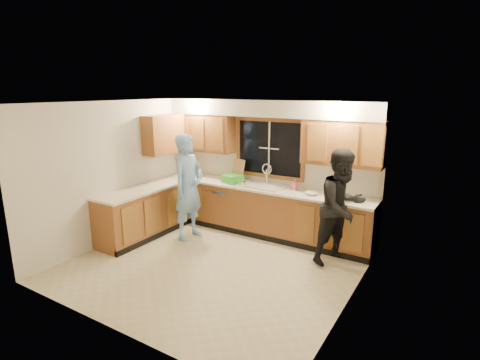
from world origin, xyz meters
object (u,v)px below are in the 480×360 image
(stove, at_px, (120,222))
(bowl, at_px, (312,194))
(woman, at_px, (342,207))
(dishwasher, at_px, (224,205))
(knife_block, at_px, (190,169))
(sink, at_px, (262,189))
(soap_bottle, at_px, (295,185))
(dish_crate, at_px, (233,179))
(man, at_px, (188,187))

(stove, bearing_deg, bowl, 32.08)
(woman, bearing_deg, stove, 142.12)
(dishwasher, xyz_separation_m, knife_block, (-0.90, 0.09, 0.63))
(sink, xyz_separation_m, dishwasher, (-0.85, -0.01, -0.45))
(woman, relative_size, bowl, 8.68)
(soap_bottle, bearing_deg, dish_crate, -173.76)
(woman, bearing_deg, sink, 105.28)
(sink, height_order, dish_crate, sink)
(dishwasher, xyz_separation_m, man, (-0.19, -0.86, 0.55))
(bowl, bearing_deg, knife_block, 177.07)
(dish_crate, bearing_deg, woman, -10.07)
(dish_crate, bearing_deg, stove, -123.36)
(woman, xyz_separation_m, knife_block, (-3.39, 0.51, 0.13))
(man, distance_m, bowl, 2.20)
(man, xyz_separation_m, soap_bottle, (1.65, 0.98, 0.06))
(sink, xyz_separation_m, knife_block, (-1.75, 0.08, 0.18))
(sink, height_order, stove, sink)
(stove, xyz_separation_m, knife_block, (0.05, 1.90, 0.59))
(man, xyz_separation_m, dish_crate, (0.41, 0.84, 0.03))
(bowl, bearing_deg, woman, -30.33)
(woman, relative_size, soap_bottle, 9.32)
(dishwasher, distance_m, man, 1.04)
(stove, relative_size, knife_block, 3.71)
(dish_crate, distance_m, bowl, 1.63)
(woman, xyz_separation_m, bowl, (-0.64, 0.37, 0.03))
(man, relative_size, knife_block, 7.93)
(stove, xyz_separation_m, soap_bottle, (2.42, 1.92, 0.57))
(sink, bearing_deg, bowl, -3.70)
(man, bearing_deg, stove, 141.53)
(soap_bottle, bearing_deg, woman, -27.65)
(sink, height_order, knife_block, sink)
(sink, distance_m, woman, 1.70)
(dishwasher, bearing_deg, dish_crate, -5.16)
(man, height_order, woman, man)
(sink, distance_m, man, 1.36)
(bowl, bearing_deg, dishwasher, 178.44)
(stove, relative_size, man, 0.47)
(woman, distance_m, soap_bottle, 1.16)
(woman, height_order, soap_bottle, woman)
(stove, distance_m, bowl, 3.35)
(soap_bottle, relative_size, bowl, 0.93)
(sink, relative_size, bowl, 4.09)
(dish_crate, bearing_deg, dishwasher, 174.84)
(dishwasher, height_order, woman, woman)
(woman, distance_m, knife_block, 3.43)
(dish_crate, height_order, bowl, dish_crate)
(stove, relative_size, dish_crate, 2.71)
(woman, bearing_deg, dish_crate, 110.11)
(woman, height_order, knife_block, woman)
(sink, height_order, man, man)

